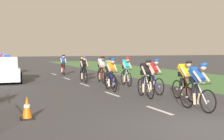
{
  "coord_description": "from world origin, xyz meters",
  "views": [
    {
      "loc": [
        -5.2,
        -6.31,
        1.94
      ],
      "look_at": [
        -0.34,
        5.77,
        1.1
      ],
      "focal_mm": 52.36,
      "sensor_mm": 36.0,
      "label": 1
    }
  ],
  "objects_px": {
    "cyclist_eleventh": "(63,64)",
    "cyclist_tenth": "(84,69)",
    "cyclist_fifth": "(111,74)",
    "traffic_cone_near": "(27,108)",
    "cyclist_eighth": "(126,71)",
    "cyclist_ninth": "(84,66)",
    "cyclist_fourth": "(153,76)",
    "cyclist_lead": "(198,86)",
    "cyclist_second": "(185,80)",
    "cyclist_seventh": "(101,69)",
    "cyclist_third": "(146,78)",
    "cyclist_sixth": "(110,72)",
    "police_car_nearest": "(3,70)"
  },
  "relations": [
    {
      "from": "cyclist_third",
      "to": "cyclist_tenth",
      "type": "height_order",
      "value": "same"
    },
    {
      "from": "cyclist_lead",
      "to": "cyclist_tenth",
      "type": "distance_m",
      "value": 9.75
    },
    {
      "from": "cyclist_fifth",
      "to": "traffic_cone_near",
      "type": "relative_size",
      "value": 2.69
    },
    {
      "from": "cyclist_second",
      "to": "cyclist_sixth",
      "type": "relative_size",
      "value": 1.0
    },
    {
      "from": "cyclist_eighth",
      "to": "traffic_cone_near",
      "type": "distance_m",
      "value": 8.85
    },
    {
      "from": "cyclist_third",
      "to": "cyclist_fifth",
      "type": "height_order",
      "value": "same"
    },
    {
      "from": "cyclist_fifth",
      "to": "cyclist_lead",
      "type": "bearing_deg",
      "value": -82.97
    },
    {
      "from": "cyclist_fifth",
      "to": "cyclist_sixth",
      "type": "bearing_deg",
      "value": 71.27
    },
    {
      "from": "cyclist_fifth",
      "to": "cyclist_tenth",
      "type": "relative_size",
      "value": 1.0
    },
    {
      "from": "cyclist_eighth",
      "to": "cyclist_lead",
      "type": "bearing_deg",
      "value": -96.47
    },
    {
      "from": "cyclist_second",
      "to": "cyclist_seventh",
      "type": "height_order",
      "value": "same"
    },
    {
      "from": "cyclist_fifth",
      "to": "police_car_nearest",
      "type": "bearing_deg",
      "value": 125.42
    },
    {
      "from": "cyclist_second",
      "to": "cyclist_third",
      "type": "relative_size",
      "value": 1.0
    },
    {
      "from": "cyclist_seventh",
      "to": "cyclist_eleventh",
      "type": "relative_size",
      "value": 1.0
    },
    {
      "from": "cyclist_fifth",
      "to": "cyclist_eleventh",
      "type": "height_order",
      "value": "same"
    },
    {
      "from": "cyclist_eighth",
      "to": "cyclist_eleventh",
      "type": "height_order",
      "value": "same"
    },
    {
      "from": "cyclist_third",
      "to": "police_car_nearest",
      "type": "distance_m",
      "value": 9.95
    },
    {
      "from": "cyclist_lead",
      "to": "cyclist_fourth",
      "type": "bearing_deg",
      "value": 81.6
    },
    {
      "from": "cyclist_sixth",
      "to": "cyclist_tenth",
      "type": "bearing_deg",
      "value": 99.92
    },
    {
      "from": "cyclist_third",
      "to": "cyclist_sixth",
      "type": "distance_m",
      "value": 3.74
    },
    {
      "from": "cyclist_fourth",
      "to": "traffic_cone_near",
      "type": "bearing_deg",
      "value": -150.79
    },
    {
      "from": "cyclist_seventh",
      "to": "police_car_nearest",
      "type": "height_order",
      "value": "police_car_nearest"
    },
    {
      "from": "cyclist_fourth",
      "to": "cyclist_ninth",
      "type": "xyz_separation_m",
      "value": [
        -0.47,
        8.64,
        0.0
      ]
    },
    {
      "from": "cyclist_fourth",
      "to": "cyclist_tenth",
      "type": "bearing_deg",
      "value": 102.99
    },
    {
      "from": "cyclist_fifth",
      "to": "traffic_cone_near",
      "type": "distance_m",
      "value": 6.64
    },
    {
      "from": "cyclist_fourth",
      "to": "cyclist_sixth",
      "type": "xyz_separation_m",
      "value": [
        -0.84,
        2.96,
        0.0
      ]
    },
    {
      "from": "cyclist_third",
      "to": "cyclist_seventh",
      "type": "height_order",
      "value": "same"
    },
    {
      "from": "cyclist_lead",
      "to": "traffic_cone_near",
      "type": "bearing_deg",
      "value": 172.15
    },
    {
      "from": "cyclist_sixth",
      "to": "cyclist_seventh",
      "type": "xyz_separation_m",
      "value": [
        0.39,
        2.28,
        0.0
      ]
    },
    {
      "from": "cyclist_eighth",
      "to": "cyclist_ninth",
      "type": "bearing_deg",
      "value": 97.67
    },
    {
      "from": "cyclist_third",
      "to": "cyclist_fifth",
      "type": "xyz_separation_m",
      "value": [
        -0.52,
        2.48,
        0.0
      ]
    },
    {
      "from": "cyclist_third",
      "to": "cyclist_fifth",
      "type": "bearing_deg",
      "value": 101.78
    },
    {
      "from": "cyclist_sixth",
      "to": "cyclist_tenth",
      "type": "relative_size",
      "value": 1.0
    },
    {
      "from": "cyclist_second",
      "to": "cyclist_eleventh",
      "type": "distance_m",
      "value": 13.66
    },
    {
      "from": "cyclist_tenth",
      "to": "traffic_cone_near",
      "type": "xyz_separation_m",
      "value": [
        -4.38,
        -9.01,
        -0.48
      ]
    },
    {
      "from": "cyclist_sixth",
      "to": "cyclist_eleventh",
      "type": "height_order",
      "value": "same"
    },
    {
      "from": "cyclist_tenth",
      "to": "traffic_cone_near",
      "type": "distance_m",
      "value": 10.03
    },
    {
      "from": "cyclist_ninth",
      "to": "traffic_cone_near",
      "type": "height_order",
      "value": "cyclist_ninth"
    },
    {
      "from": "cyclist_third",
      "to": "cyclist_eighth",
      "type": "relative_size",
      "value": 1.0
    },
    {
      "from": "cyclist_tenth",
      "to": "cyclist_fourth",
      "type": "bearing_deg",
      "value": -77.01
    },
    {
      "from": "cyclist_eighth",
      "to": "cyclist_tenth",
      "type": "distance_m",
      "value": 2.95
    },
    {
      "from": "cyclist_eleventh",
      "to": "cyclist_tenth",
      "type": "bearing_deg",
      "value": -91.68
    },
    {
      "from": "cyclist_sixth",
      "to": "cyclist_ninth",
      "type": "bearing_deg",
      "value": 86.3
    },
    {
      "from": "cyclist_fourth",
      "to": "cyclist_second",
      "type": "bearing_deg",
      "value": -82.65
    },
    {
      "from": "cyclist_seventh",
      "to": "police_car_nearest",
      "type": "bearing_deg",
      "value": 153.15
    },
    {
      "from": "cyclist_ninth",
      "to": "cyclist_eleventh",
      "type": "relative_size",
      "value": 1.0
    },
    {
      "from": "cyclist_sixth",
      "to": "cyclist_seventh",
      "type": "bearing_deg",
      "value": 80.29
    },
    {
      "from": "cyclist_ninth",
      "to": "cyclist_tenth",
      "type": "bearing_deg",
      "value": -107.02
    },
    {
      "from": "cyclist_third",
      "to": "traffic_cone_near",
      "type": "distance_m",
      "value": 5.55
    },
    {
      "from": "cyclist_sixth",
      "to": "traffic_cone_near",
      "type": "distance_m",
      "value": 7.87
    }
  ]
}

